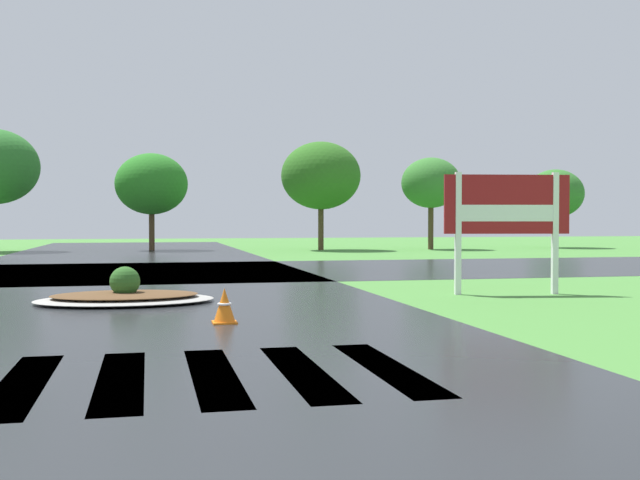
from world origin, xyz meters
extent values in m
cube|color=#232628|center=(0.00, 10.00, 0.00)|extent=(10.65, 80.00, 0.01)
cube|color=#232628|center=(0.00, 20.30, 0.00)|extent=(90.00, 9.58, 0.01)
cube|color=white|center=(-0.45, 4.59, 0.00)|extent=(0.45, 2.99, 0.01)
cube|color=white|center=(0.45, 4.59, 0.00)|extent=(0.45, 2.99, 0.01)
cube|color=white|center=(1.35, 4.59, 0.00)|extent=(0.45, 2.99, 0.01)
cube|color=white|center=(2.25, 4.59, 0.00)|extent=(0.45, 2.99, 0.01)
cube|color=white|center=(3.15, 4.59, 0.00)|extent=(0.45, 2.99, 0.01)
cube|color=white|center=(9.00, 11.45, 1.27)|extent=(0.14, 0.14, 2.53)
cube|color=white|center=(6.98, 11.77, 1.27)|extent=(0.14, 0.14, 2.53)
cube|color=maroon|center=(7.99, 11.61, 1.87)|extent=(2.61, 0.49, 1.22)
cube|color=white|center=(7.99, 11.61, 1.69)|extent=(1.99, 0.40, 0.34)
ellipsoid|color=#9E9B93|center=(0.30, 11.65, 0.06)|extent=(3.29, 2.20, 0.12)
ellipsoid|color=brown|center=(0.30, 11.65, 0.15)|extent=(2.70, 1.80, 0.10)
sphere|color=#2D6023|center=(0.30, 11.65, 0.40)|extent=(0.56, 0.56, 0.56)
cone|color=orange|center=(1.83, 8.40, 0.27)|extent=(0.34, 0.34, 0.53)
torus|color=white|center=(1.83, 8.40, 0.29)|extent=(0.22, 0.22, 0.04)
cube|color=orange|center=(1.83, 8.40, 0.01)|extent=(0.36, 0.36, 0.03)
cylinder|color=#4C3823|center=(0.93, 36.38, 1.04)|extent=(0.28, 0.28, 2.07)
ellipsoid|color=#287521|center=(0.93, 36.38, 3.33)|extent=(3.60, 3.60, 3.06)
cylinder|color=#4C3823|center=(9.28, 34.83, 1.18)|extent=(0.28, 0.28, 2.36)
ellipsoid|color=#2E681E|center=(9.28, 34.83, 3.76)|extent=(4.02, 4.02, 3.42)
cylinder|color=#4C3823|center=(15.07, 34.57, 1.19)|extent=(0.28, 0.28, 2.38)
ellipsoid|color=#35752D|center=(15.07, 34.57, 3.45)|extent=(3.07, 3.07, 2.61)
cylinder|color=#4C3823|center=(22.48, 35.15, 0.94)|extent=(0.28, 0.28, 1.88)
ellipsoid|color=#316F29|center=(22.48, 35.15, 2.96)|extent=(3.10, 3.10, 2.64)
camera|label=1|loc=(0.71, -3.10, 1.56)|focal=43.22mm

